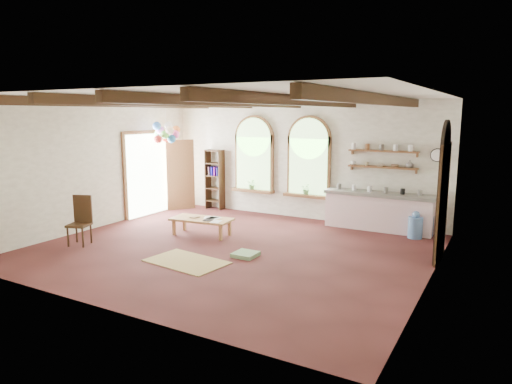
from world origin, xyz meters
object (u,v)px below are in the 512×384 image
Objects in this scene: kitchen_counter at (379,211)px; side_chair at (80,231)px; balloon_cluster at (166,133)px; coffee_table at (202,220)px.

side_chair is (-5.40, -4.56, -0.16)m from kitchen_counter.
balloon_cluster is (-0.31, 3.34, 2.02)m from side_chair.
balloon_cluster is (-5.71, -1.22, 1.86)m from kitchen_counter.
balloon_cluster is at bearing 147.69° from coffee_table.
coffee_table is 1.39× the size of side_chair.
kitchen_counter is 1.77× the size of coffee_table.
kitchen_counter reaches higher than coffee_table.
side_chair is 3.92m from balloon_cluster.
balloon_cluster reaches higher than kitchen_counter.
kitchen_counter is 6.12m from balloon_cluster.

